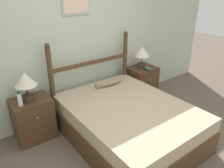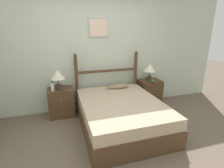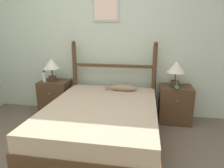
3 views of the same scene
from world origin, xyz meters
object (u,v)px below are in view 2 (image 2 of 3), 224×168
at_px(bed, 121,114).
at_px(table_lamp_left, 58,76).
at_px(fish_pillow, 118,86).
at_px(table_lamp_right, 150,69).
at_px(nightstand_left, 61,102).
at_px(nightstand_right, 149,92).
at_px(bottle, 52,86).
at_px(model_boat, 153,81).

xyz_separation_m(bed, table_lamp_left, (-1.08, 0.80, 0.63)).
bearing_deg(fish_pillow, bed, -105.18).
distance_m(table_lamp_left, table_lamp_right, 2.11).
relative_size(nightstand_left, nightstand_right, 1.00).
height_order(bottle, model_boat, model_boat).
xyz_separation_m(nightstand_right, bottle, (-2.26, -0.08, 0.40)).
bearing_deg(nightstand_right, bed, -142.20).
xyz_separation_m(nightstand_left, table_lamp_right, (2.09, 0.01, 0.59)).
height_order(bed, nightstand_left, nightstand_left).
height_order(bottle, fish_pillow, bottle).
distance_m(bed, model_boat, 1.30).
height_order(nightstand_right, table_lamp_right, table_lamp_right).
relative_size(table_lamp_right, fish_pillow, 0.80).
xyz_separation_m(nightstand_left, table_lamp_left, (-0.02, -0.02, 0.59)).
relative_size(nightstand_left, fish_pillow, 1.19).
bearing_deg(nightstand_left, table_lamp_left, -135.90).
distance_m(bottle, fish_pillow, 1.40).
distance_m(nightstand_left, model_boat, 2.13).
height_order(table_lamp_left, model_boat, table_lamp_left).
height_order(table_lamp_right, model_boat, table_lamp_right).
bearing_deg(table_lamp_right, nightstand_left, -179.83).
height_order(nightstand_right, fish_pillow, fish_pillow).
height_order(bed, nightstand_right, nightstand_right).
height_order(bed, table_lamp_right, table_lamp_right).
bearing_deg(table_lamp_left, fish_pillow, -5.19).
height_order(table_lamp_left, table_lamp_right, same).
bearing_deg(table_lamp_right, table_lamp_left, -179.26).
distance_m(nightstand_right, bottle, 2.30).
bearing_deg(nightstand_left, bed, -37.80).
distance_m(nightstand_left, nightstand_right, 2.12).
distance_m(model_boat, fish_pillow, 0.86).
xyz_separation_m(bed, nightstand_left, (-1.06, 0.82, 0.04)).
bearing_deg(bottle, table_lamp_left, 26.87).
bearing_deg(fish_pillow, table_lamp_right, 9.58).
relative_size(table_lamp_left, bottle, 1.99).
distance_m(table_lamp_right, bottle, 2.24).
bearing_deg(table_lamp_right, fish_pillow, -170.42).
height_order(nightstand_left, bottle, bottle).
bearing_deg(nightstand_right, bottle, -177.90).
bearing_deg(nightstand_right, fish_pillow, -171.14).
xyz_separation_m(nightstand_left, bottle, (-0.14, -0.08, 0.40)).
bearing_deg(model_boat, nightstand_right, 82.50).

